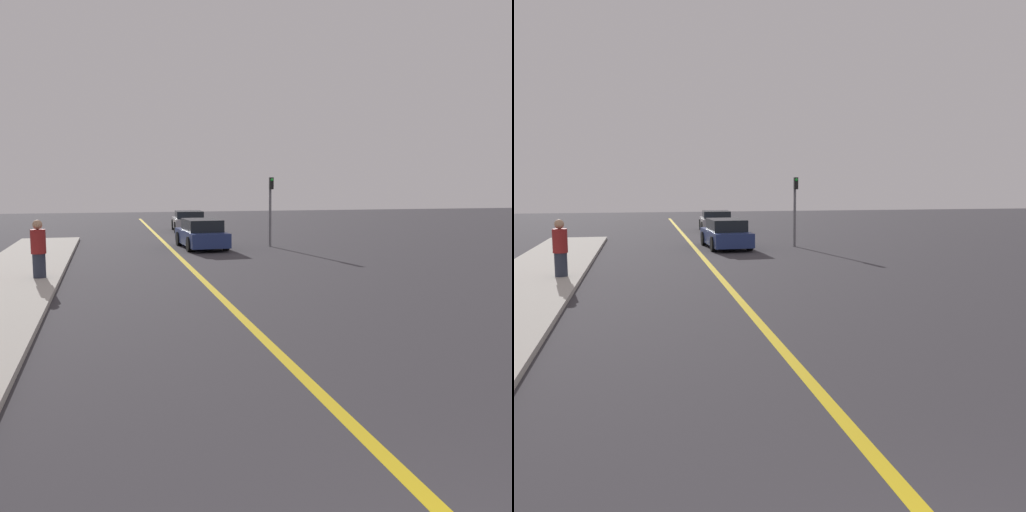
% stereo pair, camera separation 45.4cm
% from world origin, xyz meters
% --- Properties ---
extents(road_center_line, '(0.20, 60.00, 0.01)m').
position_xyz_m(road_center_line, '(0.00, 18.00, 0.00)').
color(road_center_line, gold).
rests_on(road_center_line, ground_plane).
extents(sidewalk_left, '(2.87, 29.48, 0.14)m').
position_xyz_m(sidewalk_left, '(-5.63, 14.74, 0.07)').
color(sidewalk_left, '#ADA89E').
rests_on(sidewalk_left, ground_plane).
extents(car_near_right_lane, '(1.99, 4.48, 1.35)m').
position_xyz_m(car_near_right_lane, '(1.41, 23.80, 0.65)').
color(car_near_right_lane, navy).
rests_on(car_near_right_lane, ground_plane).
extents(car_ahead_center, '(2.14, 4.03, 1.27)m').
position_xyz_m(car_ahead_center, '(2.23, 33.78, 0.62)').
color(car_ahead_center, '#9E9EA3').
rests_on(car_ahead_center, ground_plane).
extents(pedestrian_mid_group, '(0.44, 0.44, 1.73)m').
position_xyz_m(pedestrian_mid_group, '(-4.79, 15.91, 0.99)').
color(pedestrian_mid_group, '#282D3D').
rests_on(pedestrian_mid_group, sidewalk_left).
extents(traffic_light, '(0.18, 0.40, 3.24)m').
position_xyz_m(traffic_light, '(4.66, 23.65, 2.04)').
color(traffic_light, slate).
rests_on(traffic_light, ground_plane).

